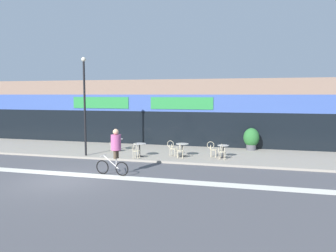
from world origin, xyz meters
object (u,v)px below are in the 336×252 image
object	(u,v)px
bistro_table_0	(118,142)
planter_pot	(251,138)
cafe_chair_3_near	(222,150)
bistro_table_2	(182,147)
cafe_chair_3_side	(212,148)
cafe_chair_1_near	(136,149)
cafe_chair_0_near	(113,144)
bistro_table_3	(223,149)
cafe_chair_2_near	(180,149)
cyclist_0	(115,148)
bistro_table_1	(140,147)
lamp_post	(85,100)
cafe_chair_2_side	(172,147)

from	to	relation	value
bistro_table_0	planter_pot	distance (m)	8.69
cafe_chair_3_near	bistro_table_2	bearing A→B (deg)	88.97
bistro_table_0	cafe_chair_3_side	xyz separation A→B (m)	(6.16, -0.58, -0.03)
cafe_chair_1_near	cafe_chair_3_side	world-z (taller)	same
bistro_table_0	bistro_table_2	bearing A→B (deg)	-10.65
cafe_chair_0_near	bistro_table_3	bearing A→B (deg)	-84.89
cafe_chair_0_near	cafe_chair_3_side	xyz separation A→B (m)	(6.17, 0.04, 0.00)
cafe_chair_0_near	cafe_chair_3_side	size ratio (longest dim) A/B	1.00
cafe_chair_1_near	cafe_chair_2_near	world-z (taller)	same
cyclist_0	cafe_chair_2_near	bearing A→B (deg)	-112.03
bistro_table_0	planter_pot	xyz separation A→B (m)	(8.33, 2.47, 0.21)
bistro_table_1	cafe_chair_3_near	size ratio (longest dim) A/B	0.85
cafe_chair_2_near	lamp_post	bearing A→B (deg)	87.26
bistro_table_3	cafe_chair_3_side	world-z (taller)	cafe_chair_3_side
cafe_chair_1_near	cafe_chair_2_near	xyz separation A→B (m)	(2.40, 0.69, 0.00)
cafe_chair_0_near	cafe_chair_1_near	bearing A→B (deg)	-121.87
cafe_chair_2_side	planter_pot	world-z (taller)	planter_pot
bistro_table_2	bistro_table_3	distance (m)	2.36
cafe_chair_3_side	bistro_table_0	bearing A→B (deg)	171.31
cafe_chair_1_near	bistro_table_2	bearing A→B (deg)	-58.21
cafe_chair_0_near	cafe_chair_2_near	xyz separation A→B (m)	(4.46, -0.84, 0.00)
bistro_table_3	cafe_chair_1_near	bearing A→B (deg)	-161.63
cafe_chair_1_near	cyclist_0	size ratio (longest dim) A/B	0.42
planter_pot	cyclist_0	size ratio (longest dim) A/B	0.66
bistro_table_2	cafe_chair_3_side	xyz separation A→B (m)	(1.72, 0.25, -0.02)
bistro_table_1	bistro_table_3	distance (m)	4.83
cafe_chair_2_side	cafe_chair_3_side	size ratio (longest dim) A/B	1.00
bistro_table_3	cafe_chair_3_near	xyz separation A→B (m)	(-0.01, -0.62, 0.01)
bistro_table_0	cyclist_0	size ratio (longest dim) A/B	0.36
bistro_table_2	bistro_table_3	bearing A→B (deg)	6.25
cafe_chair_2_near	cafe_chair_3_side	size ratio (longest dim) A/B	1.00
bistro_table_2	cafe_chair_2_near	bearing A→B (deg)	-89.00
cafe_chair_2_side	cafe_chair_2_near	bearing A→B (deg)	-36.72
bistro_table_2	planter_pot	world-z (taller)	planter_pot
cafe_chair_0_near	cafe_chair_2_side	size ratio (longest dim) A/B	1.00
cafe_chair_3_side	lamp_post	distance (m)	7.96
bistro_table_3	bistro_table_1	bearing A→B (deg)	-168.68
bistro_table_0	cafe_chair_2_near	xyz separation A→B (m)	(4.46, -1.46, -0.03)
cafe_chair_1_near	cafe_chair_2_side	size ratio (longest dim) A/B	1.00
bistro_table_1	bistro_table_2	bearing A→B (deg)	16.12
bistro_table_1	lamp_post	size ratio (longest dim) A/B	0.13
cafe_chair_1_near	cafe_chair_3_side	bearing A→B (deg)	-66.13
lamp_post	cyclist_0	world-z (taller)	lamp_post
cafe_chair_0_near	cafe_chair_1_near	world-z (taller)	same
cafe_chair_2_near	cyclist_0	world-z (taller)	cyclist_0
planter_pot	cyclist_0	bearing A→B (deg)	-126.80
cafe_chair_3_near	bistro_table_0	bearing A→B (deg)	87.87
cafe_chair_3_near	lamp_post	xyz separation A→B (m)	(-7.94, -0.81, 2.77)
cafe_chair_3_near	planter_pot	distance (m)	3.99
cafe_chair_3_side	bistro_table_2	bearing A→B (deg)	-174.93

